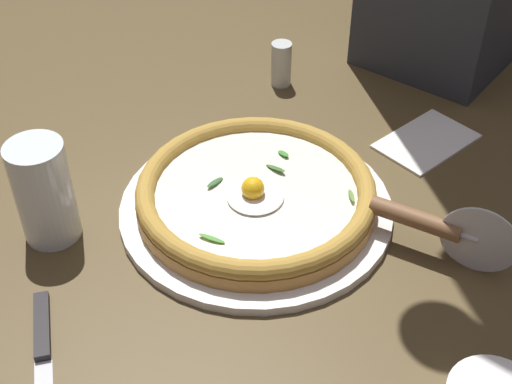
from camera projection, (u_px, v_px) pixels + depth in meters
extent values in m
cube|color=brown|center=(280.00, 222.00, 0.90)|extent=(2.40, 2.40, 0.03)
cylinder|color=white|center=(256.00, 208.00, 0.89)|extent=(0.34, 0.34, 0.01)
cylinder|color=#BB823E|center=(256.00, 199.00, 0.88)|extent=(0.30, 0.30, 0.02)
torus|color=#B68A37|center=(256.00, 189.00, 0.87)|extent=(0.30, 0.30, 0.02)
cylinder|color=white|center=(256.00, 192.00, 0.87)|extent=(0.25, 0.25, 0.00)
ellipsoid|color=white|center=(255.00, 196.00, 0.85)|extent=(0.07, 0.07, 0.01)
sphere|color=yellow|center=(253.00, 188.00, 0.85)|extent=(0.03, 0.03, 0.03)
ellipsoid|color=#52A03B|center=(212.00, 238.00, 0.80)|extent=(0.01, 0.03, 0.01)
ellipsoid|color=#3C712D|center=(275.00, 168.00, 0.90)|extent=(0.02, 0.03, 0.01)
ellipsoid|color=#3B6A38|center=(215.00, 182.00, 0.87)|extent=(0.03, 0.02, 0.01)
ellipsoid|color=#3C8E34|center=(283.00, 153.00, 0.92)|extent=(0.02, 0.02, 0.01)
ellipsoid|color=#618C40|center=(351.00, 195.00, 0.86)|extent=(0.03, 0.02, 0.01)
cylinder|color=silver|center=(479.00, 240.00, 0.79)|extent=(0.02, 0.09, 0.09)
cylinder|color=silver|center=(470.00, 237.00, 0.79)|extent=(0.01, 0.02, 0.01)
cylinder|color=brown|center=(415.00, 219.00, 0.81)|extent=(0.04, 0.11, 0.02)
cube|color=black|center=(42.00, 326.00, 0.74)|extent=(0.08, 0.06, 0.01)
cylinder|color=silver|center=(44.00, 192.00, 0.82)|extent=(0.07, 0.07, 0.13)
cylinder|color=#AE2C37|center=(49.00, 213.00, 0.84)|extent=(0.06, 0.06, 0.07)
cube|color=white|center=(427.00, 140.00, 1.00)|extent=(0.17, 0.15, 0.01)
cylinder|color=silver|center=(281.00, 64.00, 1.10)|extent=(0.03, 0.03, 0.07)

